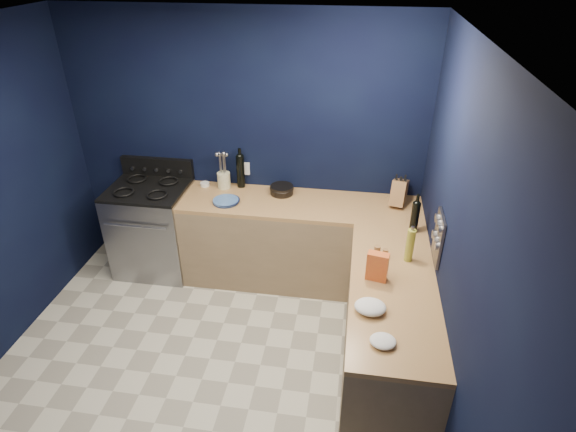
% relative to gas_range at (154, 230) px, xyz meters
% --- Properties ---
extents(floor, '(3.50, 3.50, 0.02)m').
position_rel_gas_range_xyz_m(floor, '(0.93, -1.42, -0.47)').
color(floor, beige).
rests_on(floor, ground).
extents(ceiling, '(3.50, 3.50, 0.02)m').
position_rel_gas_range_xyz_m(ceiling, '(0.93, -1.42, 2.15)').
color(ceiling, silver).
rests_on(ceiling, ground).
extents(wall_back, '(3.50, 0.02, 2.60)m').
position_rel_gas_range_xyz_m(wall_back, '(0.93, 0.34, 0.84)').
color(wall_back, black).
rests_on(wall_back, ground).
extents(wall_right, '(0.02, 3.50, 2.60)m').
position_rel_gas_range_xyz_m(wall_right, '(2.69, -1.42, 0.84)').
color(wall_right, black).
rests_on(wall_right, ground).
extents(cab_back, '(2.30, 0.63, 0.86)m').
position_rel_gas_range_xyz_m(cab_back, '(1.53, 0.02, -0.03)').
color(cab_back, '#8A7051').
rests_on(cab_back, floor).
extents(top_back, '(2.30, 0.63, 0.04)m').
position_rel_gas_range_xyz_m(top_back, '(1.53, 0.02, 0.42)').
color(top_back, brown).
rests_on(top_back, cab_back).
extents(cab_right, '(0.63, 1.67, 0.86)m').
position_rel_gas_range_xyz_m(cab_right, '(2.37, -1.13, -0.03)').
color(cab_right, '#8A7051').
rests_on(cab_right, floor).
extents(top_right, '(0.63, 1.67, 0.04)m').
position_rel_gas_range_xyz_m(top_right, '(2.37, -1.13, 0.42)').
color(top_right, brown).
rests_on(top_right, cab_right).
extents(gas_range, '(0.76, 0.66, 0.92)m').
position_rel_gas_range_xyz_m(gas_range, '(0.00, 0.00, 0.00)').
color(gas_range, gray).
rests_on(gas_range, floor).
extents(oven_door, '(0.59, 0.02, 0.42)m').
position_rel_gas_range_xyz_m(oven_door, '(0.00, -0.32, -0.01)').
color(oven_door, black).
rests_on(oven_door, gas_range).
extents(cooktop, '(0.76, 0.66, 0.03)m').
position_rel_gas_range_xyz_m(cooktop, '(0.00, 0.00, 0.48)').
color(cooktop, black).
rests_on(cooktop, gas_range).
extents(backguard, '(0.76, 0.06, 0.20)m').
position_rel_gas_range_xyz_m(backguard, '(0.00, 0.30, 0.58)').
color(backguard, black).
rests_on(backguard, gas_range).
extents(spice_panel, '(0.02, 0.28, 0.38)m').
position_rel_gas_range_xyz_m(spice_panel, '(2.67, -0.87, 0.72)').
color(spice_panel, gray).
rests_on(spice_panel, wall_right).
extents(wall_outlet, '(0.09, 0.02, 0.13)m').
position_rel_gas_range_xyz_m(wall_outlet, '(0.93, 0.32, 0.62)').
color(wall_outlet, white).
rests_on(wall_outlet, wall_back).
extents(plate_stack, '(0.26, 0.26, 0.03)m').
position_rel_gas_range_xyz_m(plate_stack, '(0.83, -0.09, 0.46)').
color(plate_stack, '#3B5E90').
rests_on(plate_stack, top_back).
extents(ramekin, '(0.10, 0.10, 0.04)m').
position_rel_gas_range_xyz_m(ramekin, '(0.52, 0.23, 0.46)').
color(ramekin, white).
rests_on(ramekin, top_back).
extents(utensil_crock, '(0.15, 0.15, 0.16)m').
position_rel_gas_range_xyz_m(utensil_crock, '(0.73, 0.22, 0.52)').
color(utensil_crock, beige).
rests_on(utensil_crock, top_back).
extents(wine_bottle_back, '(0.10, 0.10, 0.33)m').
position_rel_gas_range_xyz_m(wine_bottle_back, '(0.89, 0.27, 0.61)').
color(wine_bottle_back, black).
rests_on(wine_bottle_back, top_back).
extents(lemon_basket, '(0.27, 0.27, 0.09)m').
position_rel_gas_range_xyz_m(lemon_basket, '(1.33, 0.17, 0.48)').
color(lemon_basket, black).
rests_on(lemon_basket, top_back).
extents(knife_block, '(0.19, 0.30, 0.29)m').
position_rel_gas_range_xyz_m(knife_block, '(2.45, 0.14, 0.56)').
color(knife_block, brown).
rests_on(knife_block, top_back).
extents(wine_bottle_right, '(0.07, 0.07, 0.28)m').
position_rel_gas_range_xyz_m(wine_bottle_right, '(2.55, -0.35, 0.58)').
color(wine_bottle_right, black).
rests_on(wine_bottle_right, top_right).
extents(oil_bottle, '(0.08, 0.08, 0.28)m').
position_rel_gas_range_xyz_m(oil_bottle, '(2.48, -0.78, 0.58)').
color(oil_bottle, olive).
rests_on(oil_bottle, top_right).
extents(spice_jar_near, '(0.05, 0.05, 0.11)m').
position_rel_gas_range_xyz_m(spice_jar_near, '(2.24, -0.79, 0.50)').
color(spice_jar_near, olive).
rests_on(spice_jar_near, top_right).
extents(spice_jar_far, '(0.05, 0.05, 0.09)m').
position_rel_gas_range_xyz_m(spice_jar_far, '(2.31, -0.79, 0.48)').
color(spice_jar_far, olive).
rests_on(spice_jar_far, top_right).
extents(crouton_bag, '(0.16, 0.10, 0.23)m').
position_rel_gas_range_xyz_m(crouton_bag, '(2.24, -1.06, 0.55)').
color(crouton_bag, red).
rests_on(crouton_bag, top_right).
extents(towel_front, '(0.25, 0.23, 0.07)m').
position_rel_gas_range_xyz_m(towel_front, '(2.19, -1.42, 0.48)').
color(towel_front, white).
rests_on(towel_front, top_right).
extents(towel_end, '(0.17, 0.16, 0.05)m').
position_rel_gas_range_xyz_m(towel_end, '(2.27, -1.72, 0.46)').
color(towel_end, white).
rests_on(towel_end, top_right).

